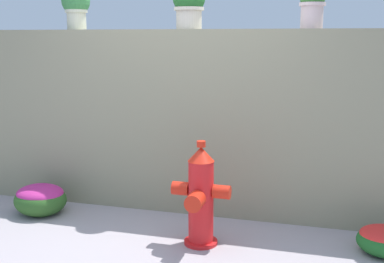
{
  "coord_description": "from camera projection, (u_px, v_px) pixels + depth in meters",
  "views": [
    {
      "loc": [
        1.38,
        -3.55,
        1.75
      ],
      "look_at": [
        0.11,
        0.9,
        0.86
      ],
      "focal_mm": 45.83,
      "sensor_mm": 36.0,
      "label": 1
    }
  ],
  "objects": [
    {
      "name": "potted_plant_3",
      "position": [
        313.0,
        0.0,
        4.41
      ],
      "size": [
        0.26,
        0.26,
        0.42
      ],
      "color": "beige",
      "rests_on": "stone_wall"
    },
    {
      "name": "potted_plant_2",
      "position": [
        189.0,
        0.0,
        4.69
      ],
      "size": [
        0.33,
        0.33,
        0.45
      ],
      "color": "#BFB6A2",
      "rests_on": "stone_wall"
    },
    {
      "name": "flower_bush_right",
      "position": [
        40.0,
        198.0,
        4.91
      ],
      "size": [
        0.53,
        0.48,
        0.31
      ],
      "color": "#2B5521",
      "rests_on": "ground"
    },
    {
      "name": "potted_plant_1",
      "position": [
        76.0,
        3.0,
        5.04
      ],
      "size": [
        0.31,
        0.31,
        0.44
      ],
      "color": "beige",
      "rests_on": "stone_wall"
    },
    {
      "name": "ground_plane",
      "position": [
        150.0,
        252.0,
        4.05
      ],
      "size": [
        24.0,
        24.0,
        0.0
      ],
      "primitive_type": "plane",
      "color": "#9A9096"
    },
    {
      "name": "stone_wall",
      "position": [
        187.0,
        122.0,
        4.92
      ],
      "size": [
        5.56,
        0.32,
        1.82
      ],
      "primitive_type": "cube",
      "color": "gray",
      "rests_on": "ground"
    },
    {
      "name": "fire_hydrant",
      "position": [
        201.0,
        198.0,
        4.13
      ],
      "size": [
        0.5,
        0.41,
        0.9
      ],
      "color": "red",
      "rests_on": "ground"
    }
  ]
}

